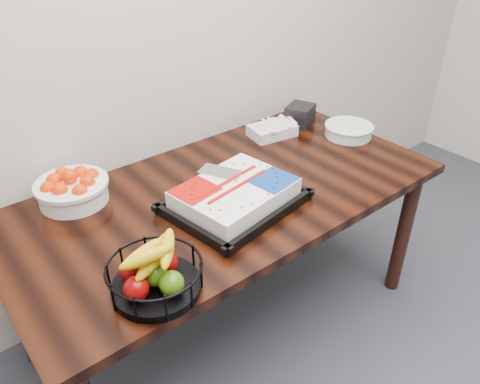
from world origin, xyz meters
TOP-DOWN VIEW (x-y plane):
  - table at (0.00, 2.00)m, footprint 1.80×0.90m
  - cake_tray at (-0.04, 1.89)m, footprint 0.54×0.45m
  - tangerine_bowl at (-0.51, 2.32)m, footprint 0.28×0.28m
  - fruit_basket at (-0.51, 1.68)m, footprint 0.29×0.29m
  - plate_stack at (0.79, 2.02)m, footprint 0.24×0.24m
  - fork_bag at (0.49, 2.26)m, footprint 0.24×0.18m
  - napkin_box at (0.70, 2.28)m, footprint 0.18×0.17m

SIDE VIEW (x-z plane):
  - table at x=0.00m, z-range 0.29..1.04m
  - plate_stack at x=0.79m, z-range 0.75..0.81m
  - fork_bag at x=0.49m, z-range 0.75..0.81m
  - cake_tray at x=-0.04m, z-range 0.75..0.85m
  - napkin_box at x=0.70m, z-range 0.75..0.85m
  - fruit_basket at x=-0.51m, z-range 0.74..0.89m
  - tangerine_bowl at x=-0.51m, z-range 0.74..0.92m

